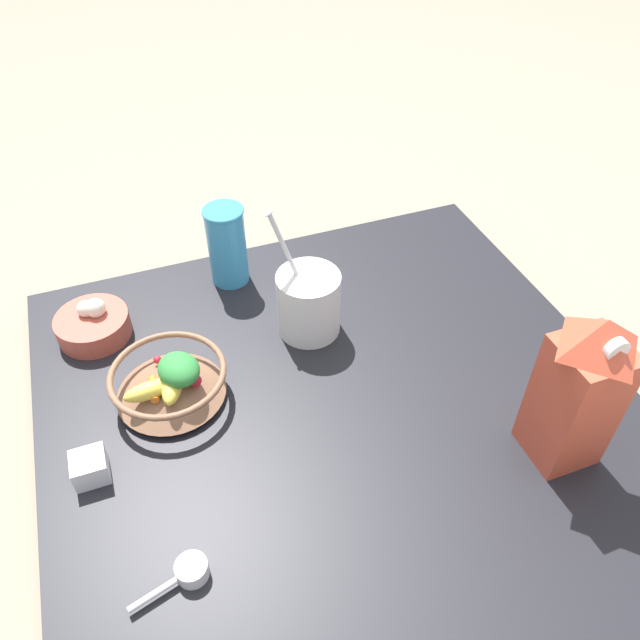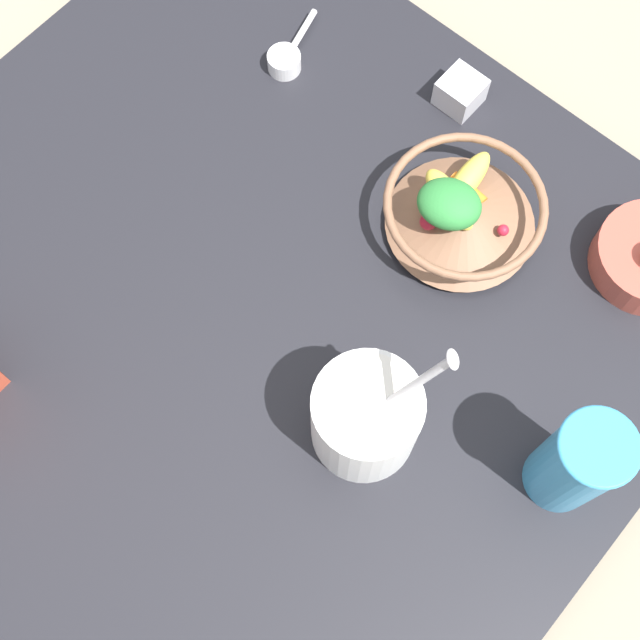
% 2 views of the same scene
% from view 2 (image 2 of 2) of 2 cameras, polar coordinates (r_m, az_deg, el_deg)
% --- Properties ---
extents(ground_plane, '(6.00, 6.00, 0.00)m').
position_cam_2_polar(ground_plane, '(1.01, -4.97, -0.23)').
color(ground_plane, gray).
extents(countertop, '(0.90, 0.90, 0.03)m').
position_cam_2_polar(countertop, '(1.00, -5.05, 0.09)').
color(countertop, black).
rests_on(countertop, ground_plane).
extents(fruit_bowl, '(0.18, 0.18, 0.09)m').
position_cam_2_polar(fruit_bowl, '(1.00, 9.04, 6.93)').
color(fruit_bowl, brown).
rests_on(fruit_bowl, countertop).
extents(yogurt_tub, '(0.11, 0.11, 0.23)m').
position_cam_2_polar(yogurt_tub, '(0.88, 2.97, -6.19)').
color(yogurt_tub, white).
rests_on(yogurt_tub, countertop).
extents(drinking_cup, '(0.08, 0.08, 0.16)m').
position_cam_2_polar(drinking_cup, '(0.89, 16.16, -8.78)').
color(drinking_cup, '#3893C6').
rests_on(drinking_cup, countertop).
extents(spice_jar, '(0.05, 0.05, 0.04)m').
position_cam_2_polar(spice_jar, '(1.10, 8.96, 14.17)').
color(spice_jar, silver).
rests_on(spice_jar, countertop).
extents(measuring_scoop, '(0.10, 0.05, 0.02)m').
position_cam_2_polar(measuring_scoop, '(1.13, -2.19, 16.36)').
color(measuring_scoop, white).
rests_on(measuring_scoop, countertop).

